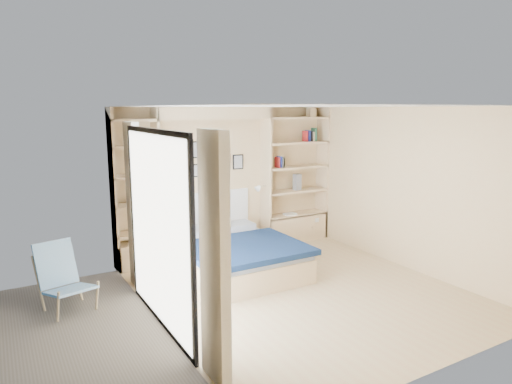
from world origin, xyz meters
TOP-DOWN VIEW (x-y plane):
  - ground at (0.00, 0.00)m, footprint 4.50×4.50m
  - room_shell at (-0.39, 1.52)m, footprint 4.50×4.50m
  - bed at (-0.45, 1.11)m, footprint 1.70×2.18m
  - photo_gallery at (-0.45, 2.22)m, footprint 1.48×0.02m
  - reading_lamps at (-0.30, 2.00)m, footprint 1.92×0.12m
  - shelf_decor at (1.09, 2.07)m, footprint 3.47×0.23m
  - deck at (-3.60, 0.00)m, footprint 3.20×4.00m
  - deck_chair at (-2.88, 1.03)m, footprint 0.69×0.93m

SIDE VIEW (x-z plane):
  - ground at x=0.00m, z-range 0.00..0.00m
  - deck at x=-3.60m, z-range -0.03..0.03m
  - bed at x=-0.45m, z-range -0.26..0.81m
  - deck_chair at x=-2.88m, z-range -0.02..0.82m
  - room_shell at x=-0.39m, z-range -1.17..3.33m
  - reading_lamps at x=-0.30m, z-range 1.03..1.17m
  - photo_gallery at x=-0.45m, z-range 1.19..2.01m
  - shelf_decor at x=1.09m, z-range 0.67..2.70m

